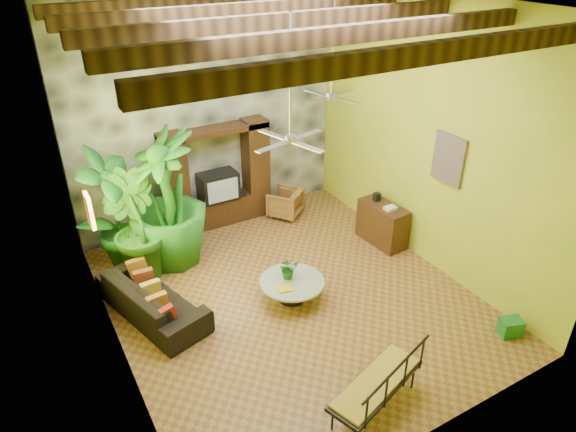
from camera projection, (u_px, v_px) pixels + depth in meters
ground at (288, 295)px, 9.44m from camera, size 7.00×7.00×0.00m
ceiling at (288, 3)px, 7.01m from camera, size 6.00×7.00×0.02m
back_wall at (206, 112)px, 10.88m from camera, size 6.00×0.02×5.00m
left_wall at (96, 216)px, 6.92m from camera, size 0.02×7.00×5.00m
right_wall at (428, 138)px, 9.53m from camera, size 0.02×7.00×5.00m
stone_accent_wall at (207, 113)px, 10.83m from camera, size 5.98×0.10×4.98m
ceiling_beams at (288, 20)px, 7.12m from camera, size 5.95×5.36×0.22m
entertainment_center at (218, 184)px, 11.35m from camera, size 2.40×0.55×2.30m
ceiling_fan_front at (290, 126)px, 7.40m from camera, size 1.28×1.28×1.86m
ceiling_fan_back at (331, 85)px, 9.39m from camera, size 1.28×1.28×1.86m
wall_art_mask at (90, 211)px, 7.89m from camera, size 0.06×0.32×0.55m
wall_art_painting at (449, 159)px, 9.16m from camera, size 0.06×0.70×0.90m
sofa at (152, 298)px, 8.82m from camera, size 1.50×2.45×0.67m
wicker_armchair at (285, 203)px, 11.94m from camera, size 0.98×0.99×0.65m
tall_plant_a at (114, 210)px, 9.70m from camera, size 1.57×1.55×2.50m
tall_plant_b at (133, 227)px, 9.51m from camera, size 1.40×1.47×2.10m
tall_plant_c at (167, 200)px, 9.81m from camera, size 1.67×1.67×2.74m
coffee_table at (292, 287)px, 9.23m from camera, size 1.16×1.16×0.40m
centerpiece_plant at (288, 269)px, 9.15m from camera, size 0.41×0.38×0.39m
yellow_tray at (285, 289)px, 8.92m from camera, size 0.28×0.22×0.03m
iron_bench at (380, 384)px, 6.90m from camera, size 1.68×1.05×0.57m
side_console at (382, 224)px, 10.85m from camera, size 0.57×1.13×0.88m
green_bin at (510, 327)px, 8.45m from camera, size 0.42×0.37×0.31m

